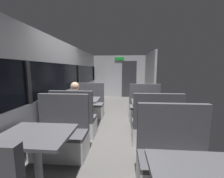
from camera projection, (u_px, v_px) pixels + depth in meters
The scene contains 14 objects.
ground_plane at pixel (115, 126), 3.90m from camera, with size 3.30×9.20×0.02m, color #514F4C.
carriage_window_panel_left at pixel (62, 86), 3.86m from camera, with size 0.09×8.48×2.30m.
carriage_end_bulkhead at pixel (120, 77), 7.88m from camera, with size 2.90×0.11×2.30m.
carriage_aisle_panel_right at pixel (149, 78), 6.59m from camera, with size 0.08×2.40×2.30m, color #B2B2B7.
dining_table_near_window at pixel (36, 141), 1.82m from camera, with size 0.90×0.70×0.74m.
bench_near_window_facing_entry at pixel (61, 137), 2.55m from camera, with size 0.95×0.50×1.10m.
dining_table_mid_window at pixel (83, 102), 3.90m from camera, with size 0.90×0.70×0.74m.
bench_mid_window_facing_end at pixel (75, 123), 3.26m from camera, with size 0.95×0.50×1.10m.
bench_mid_window_facing_entry at pixel (89, 107), 4.64m from camera, with size 0.95×0.50×1.10m.
bench_front_aisle_facing_entry at pixel (175, 165), 1.82m from camera, with size 0.95×0.50×1.10m.
dining_table_rear_aisle at pixel (150, 106), 3.57m from camera, with size 0.90×0.70×0.74m.
bench_rear_aisle_facing_end at pixel (155, 129), 2.92m from camera, with size 0.95×0.50×1.10m.
bench_rear_aisle_facing_entry at pixel (145, 110), 4.30m from camera, with size 0.95×0.50×1.10m.
seated_passenger at pixel (75, 113), 3.30m from camera, with size 0.47×0.55×1.26m.
Camera 1 is at (0.21, -3.71, 1.55)m, focal length 22.56 mm.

